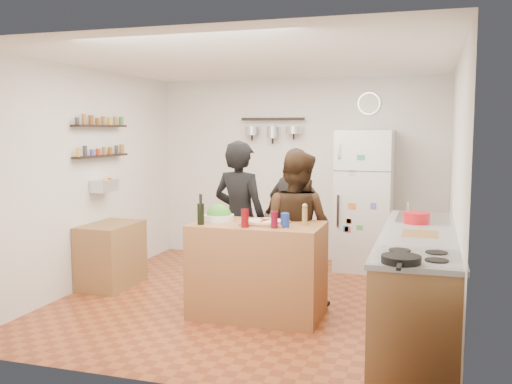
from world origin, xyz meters
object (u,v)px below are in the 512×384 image
(pepper_mill, at_px, (305,217))
(side_table, at_px, (111,255))
(prep_island, at_px, (258,270))
(skillet, at_px, (401,259))
(person_center, at_px, (296,229))
(wall_clock, at_px, (369,103))
(salt_canister, at_px, (285,220))
(red_bowl, at_px, (416,218))
(wine_bottle, at_px, (201,214))
(person_left, at_px, (240,219))
(counter_run, at_px, (419,285))
(salad_bowl, at_px, (219,218))
(person_back, at_px, (295,219))
(fridge, at_px, (364,200))

(pepper_mill, xyz_separation_m, side_table, (-2.38, 0.45, -0.63))
(prep_island, bearing_deg, skillet, -42.89)
(person_center, xyz_separation_m, wall_clock, (0.49, 2.08, 1.35))
(salt_canister, distance_m, red_bowl, 1.27)
(wine_bottle, distance_m, person_left, 0.81)
(counter_run, xyz_separation_m, wall_clock, (-0.75, 2.63, 1.70))
(prep_island, xyz_separation_m, side_table, (-1.93, 0.50, -0.09))
(pepper_mill, bearing_deg, prep_island, -173.66)
(prep_island, xyz_separation_m, salad_bowl, (-0.42, 0.05, 0.48))
(salad_bowl, bearing_deg, person_back, 59.36)
(prep_island, relative_size, red_bowl, 4.99)
(prep_island, bearing_deg, wall_clock, 73.31)
(wine_bottle, xyz_separation_m, salt_canister, (0.80, 0.10, -0.04))
(fridge, bearing_deg, person_back, -117.17)
(salt_canister, bearing_deg, salad_bowl, 166.72)
(pepper_mill, bearing_deg, person_back, 108.33)
(person_left, relative_size, skillet, 6.39)
(prep_island, distance_m, person_center, 0.62)
(red_bowl, bearing_deg, pepper_mill, -160.58)
(pepper_mill, distance_m, fridge, 2.18)
(person_back, distance_m, skillet, 2.63)
(prep_island, distance_m, salt_canister, 0.61)
(prep_island, height_order, salad_bowl, salad_bowl)
(wine_bottle, distance_m, skillet, 2.20)
(person_back, height_order, side_table, person_back)
(person_back, height_order, skillet, person_back)
(wall_clock, bearing_deg, salt_canister, -99.83)
(person_back, height_order, wall_clock, wall_clock)
(salt_canister, height_order, counter_run, salt_canister)
(pepper_mill, relative_size, fridge, 0.09)
(side_table, bearing_deg, person_back, 13.32)
(salad_bowl, bearing_deg, prep_island, -6.79)
(wine_bottle, relative_size, counter_run, 0.08)
(wall_clock, bearing_deg, red_bowl, -71.79)
(pepper_mill, relative_size, side_table, 0.20)
(salt_canister, height_order, red_bowl, salt_canister)
(salad_bowl, xyz_separation_m, fridge, (1.18, 2.15, -0.04))
(person_back, relative_size, red_bowl, 6.42)
(wine_bottle, distance_m, counter_run, 2.09)
(prep_island, xyz_separation_m, skillet, (1.41, -1.31, 0.49))
(salt_canister, height_order, wall_clock, wall_clock)
(red_bowl, height_order, fridge, fridge)
(wine_bottle, xyz_separation_m, fridge, (1.26, 2.42, -0.11))
(wall_clock, distance_m, side_table, 3.81)
(wine_bottle, height_order, pepper_mill, wine_bottle)
(pepper_mill, relative_size, red_bowl, 0.64)
(person_left, relative_size, counter_run, 0.64)
(person_center, height_order, person_back, person_back)
(prep_island, bearing_deg, side_table, 165.42)
(prep_island, height_order, fridge, fridge)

